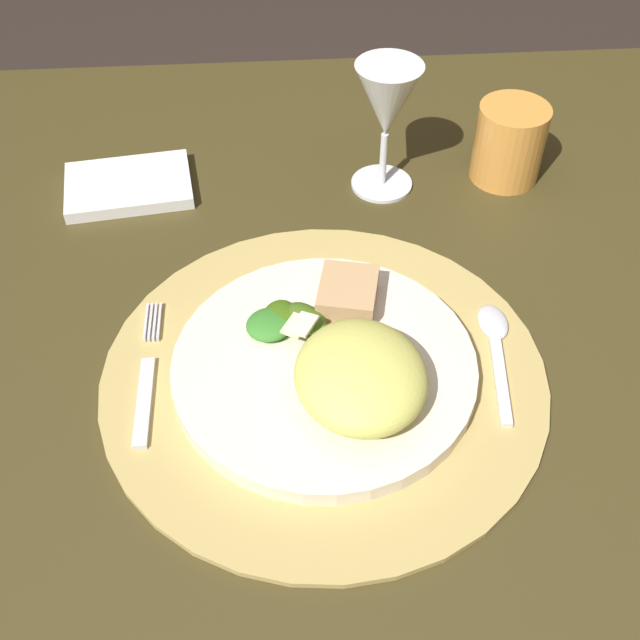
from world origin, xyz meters
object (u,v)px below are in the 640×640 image
(fork, at_px, (147,378))
(wine_glass, at_px, (387,106))
(amber_tumbler, at_px, (509,143))
(dinner_plate, at_px, (324,367))
(napkin, at_px, (129,185))
(spoon, at_px, (495,338))
(dining_table, at_px, (373,413))

(fork, distance_m, wine_glass, 0.37)
(amber_tumbler, bearing_deg, dinner_plate, -128.56)
(napkin, bearing_deg, spoon, -35.89)
(dining_table, distance_m, amber_tumbler, 0.33)
(dining_table, height_order, fork, fork)
(dinner_plate, height_order, napkin, dinner_plate)
(wine_glass, bearing_deg, dining_table, -97.59)
(dinner_plate, distance_m, spoon, 0.16)
(dinner_plate, distance_m, amber_tumbler, 0.36)
(dinner_plate, xyz_separation_m, fork, (-0.15, 0.00, -0.01))
(fork, xyz_separation_m, spoon, (0.31, 0.02, 0.00))
(dinner_plate, xyz_separation_m, napkin, (-0.19, 0.28, -0.01))
(dining_table, bearing_deg, amber_tumbler, 54.02)
(dinner_plate, bearing_deg, dining_table, 41.14)
(fork, height_order, spoon, spoon)
(dining_table, distance_m, fork, 0.25)
(fork, distance_m, spoon, 0.31)
(dinner_plate, height_order, wine_glass, wine_glass)
(fork, relative_size, napkin, 1.19)
(dining_table, height_order, amber_tumbler, amber_tumbler)
(dinner_plate, relative_size, fork, 1.63)
(fork, xyz_separation_m, amber_tumbler, (0.37, 0.28, 0.03))
(napkin, relative_size, amber_tumbler, 1.57)
(dinner_plate, distance_m, napkin, 0.34)
(dining_table, relative_size, amber_tumbler, 15.88)
(spoon, xyz_separation_m, napkin, (-0.35, 0.25, -0.00))
(dining_table, relative_size, napkin, 10.09)
(dining_table, height_order, wine_glass, wine_glass)
(dining_table, relative_size, spoon, 9.60)
(amber_tumbler, bearing_deg, napkin, 179.81)
(dinner_plate, distance_m, fork, 0.15)
(fork, bearing_deg, napkin, 98.62)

